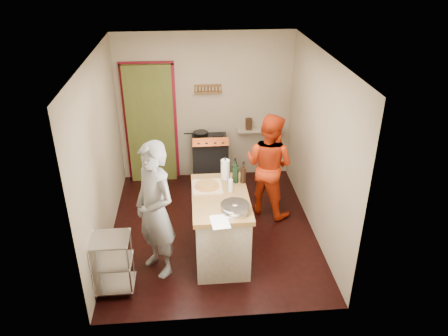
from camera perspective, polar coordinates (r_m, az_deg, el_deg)
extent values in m
plane|color=black|center=(6.66, -1.50, -7.92)|extent=(3.50, 3.50, 0.00)
cube|color=tan|center=(7.62, -2.45, 7.84)|extent=(3.00, 0.04, 2.60)
cube|color=#565B23|center=(7.78, -9.48, 5.93)|extent=(0.80, 0.40, 2.10)
cube|color=maroon|center=(7.76, -12.61, 5.58)|extent=(0.06, 0.06, 2.10)
cube|color=maroon|center=(7.69, -6.37, 5.88)|extent=(0.06, 0.06, 2.10)
cube|color=maroon|center=(7.39, -10.15, 13.31)|extent=(0.90, 0.06, 0.06)
cube|color=brown|center=(7.48, -2.09, 9.89)|extent=(0.46, 0.09, 0.03)
cube|color=brown|center=(7.50, -2.11, 10.42)|extent=(0.46, 0.02, 0.12)
cube|color=olive|center=(7.46, -2.10, 10.30)|extent=(0.42, 0.04, 0.07)
cube|color=tan|center=(7.77, 4.69, 5.00)|extent=(0.80, 0.18, 0.04)
cube|color=black|center=(7.69, 3.24, 5.79)|extent=(0.10, 0.14, 0.22)
cube|color=tan|center=(6.12, -15.82, 1.63)|extent=(0.04, 3.50, 2.60)
cube|color=tan|center=(6.26, 12.21, 2.69)|extent=(0.04, 3.50, 2.60)
cube|color=white|center=(5.57, -1.83, 14.51)|extent=(3.00, 3.50, 0.02)
cube|color=black|center=(7.68, -1.83, 0.72)|extent=(0.60, 0.55, 0.80)
cube|color=black|center=(7.50, -1.88, 3.65)|extent=(0.60, 0.55, 0.06)
cube|color=#9A3F16|center=(7.21, -1.76, 3.41)|extent=(0.60, 0.15, 0.17)
cylinder|color=black|center=(7.58, -3.08, 4.53)|extent=(0.26, 0.26, 0.05)
cylinder|color=silver|center=(5.46, -16.95, -13.34)|extent=(0.02, 0.02, 0.80)
cylinder|color=silver|center=(5.38, -12.25, -13.35)|extent=(0.02, 0.02, 0.80)
cylinder|color=silver|center=(5.73, -16.31, -11.00)|extent=(0.02, 0.02, 0.80)
cylinder|color=silver|center=(5.65, -11.86, -10.97)|extent=(0.02, 0.02, 0.80)
cube|color=silver|center=(5.74, -14.00, -14.46)|extent=(0.48, 0.40, 0.02)
cube|color=silver|center=(5.52, -14.41, -11.75)|extent=(0.48, 0.40, 0.02)
cube|color=silver|center=(5.32, -14.83, -8.98)|extent=(0.48, 0.40, 0.02)
cube|color=beige|center=(5.92, -0.46, -7.83)|extent=(0.67, 1.19, 0.88)
cube|color=olive|center=(5.66, -0.48, -3.94)|extent=(0.74, 1.25, 0.06)
cube|color=#E1BC89|center=(5.83, -2.22, -2.48)|extent=(0.40, 0.40, 0.02)
cylinder|color=#DA8744|center=(5.81, -2.22, -2.27)|extent=(0.32, 0.32, 0.02)
ellipsoid|color=silver|center=(5.29, 1.43, -5.30)|extent=(0.35, 0.35, 0.11)
cylinder|color=white|center=(5.99, 0.16, -0.18)|extent=(0.12, 0.12, 0.28)
cylinder|color=silver|center=(5.71, 0.86, -2.31)|extent=(0.06, 0.06, 0.17)
cube|color=white|center=(5.15, -0.53, -7.04)|extent=(0.24, 0.32, 0.00)
cylinder|color=black|center=(5.97, 1.47, -0.09)|extent=(0.08, 0.08, 0.31)
cylinder|color=black|center=(5.89, 2.53, -0.55)|extent=(0.08, 0.08, 0.31)
cylinder|color=black|center=(5.89, 1.56, -0.53)|extent=(0.08, 0.08, 0.31)
imported|color=#A2A3A7|center=(5.47, -8.98, -5.54)|extent=(0.76, 0.79, 1.82)
imported|color=red|center=(6.71, 5.88, 0.40)|extent=(1.01, 0.99, 1.64)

